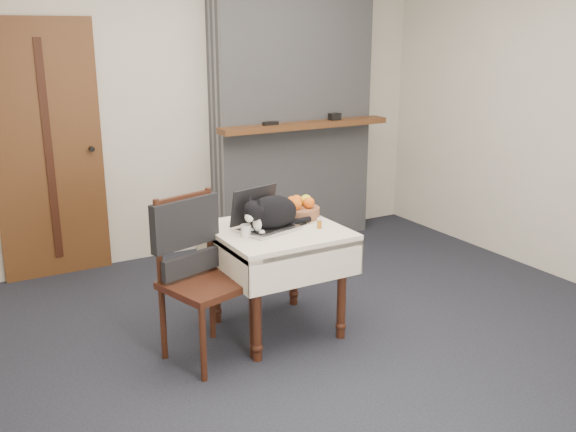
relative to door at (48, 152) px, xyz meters
name	(u,v)px	position (x,y,z in m)	size (l,w,h in m)	color
ground	(315,336)	(1.20, -1.97, -1.00)	(4.50, 4.50, 0.00)	black
room_shell	(279,52)	(1.20, -1.51, 0.76)	(4.52, 4.01, 2.61)	beige
door	(48,152)	(0.00, 0.00, 0.00)	(0.82, 0.10, 2.00)	brown
chimney	(292,100)	(2.10, -0.13, 0.30)	(1.62, 0.48, 2.60)	gray
side_table	(277,245)	(1.04, -1.77, -0.41)	(0.78, 0.78, 0.70)	#34150E
laptop	(263,219)	(0.96, -1.74, -0.24)	(0.41, 0.37, 0.26)	#B7B7BC
cat	(273,213)	(1.01, -1.77, -0.19)	(0.52, 0.32, 0.25)	black
cream_jar	(246,231)	(0.80, -1.82, -0.26)	(0.06, 0.06, 0.07)	silver
pill_bottle	(319,223)	(1.27, -1.90, -0.27)	(0.03, 0.03, 0.07)	#A56114
fruit_basket	(300,209)	(1.29, -1.64, -0.24)	(0.25, 0.25, 0.14)	#955D3C
desk_clutter	(294,222)	(1.19, -1.73, -0.30)	(0.16, 0.02, 0.01)	black
chair	(195,255)	(0.47, -1.80, -0.37)	(0.55, 0.54, 0.99)	#34150E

